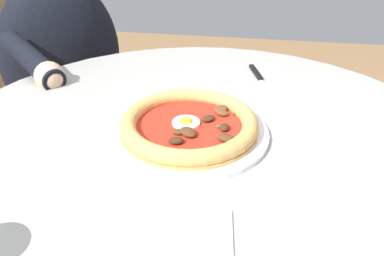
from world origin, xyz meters
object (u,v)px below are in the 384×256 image
(dining_table, at_px, (200,215))
(diner_person, at_px, (73,111))
(pizza_on_plate, at_px, (189,126))
(cafe_chair_diner, at_px, (57,87))
(steak_knife, at_px, (259,77))

(dining_table, bearing_deg, diner_person, 136.38)
(pizza_on_plate, height_order, diner_person, diner_person)
(diner_person, height_order, cafe_chair_diner, diner_person)
(diner_person, relative_size, cafe_chair_diner, 1.25)
(dining_table, xyz_separation_m, diner_person, (-0.52, 0.49, -0.07))
(diner_person, bearing_deg, dining_table, -43.62)
(steak_knife, bearing_deg, cafe_chair_diner, 158.01)
(steak_knife, distance_m, cafe_chair_diner, 0.80)
(dining_table, xyz_separation_m, cafe_chair_diner, (-0.62, 0.59, -0.03))
(pizza_on_plate, distance_m, steak_knife, 0.31)
(pizza_on_plate, bearing_deg, dining_table, -33.60)
(cafe_chair_diner, bearing_deg, dining_table, -43.77)
(pizza_on_plate, height_order, steak_knife, pizza_on_plate)
(cafe_chair_diner, bearing_deg, diner_person, -44.48)
(pizza_on_plate, distance_m, diner_person, 0.73)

